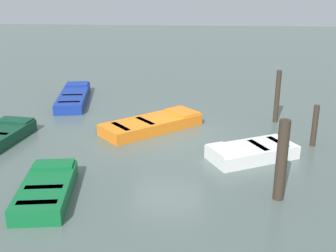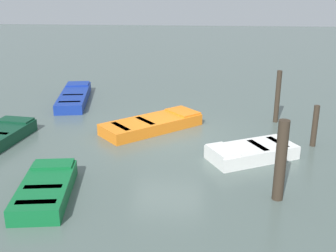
{
  "view_description": "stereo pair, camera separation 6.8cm",
  "coord_description": "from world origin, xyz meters",
  "px_view_note": "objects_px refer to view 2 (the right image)",
  "views": [
    {
      "loc": [
        -1.04,
        13.42,
        4.99
      ],
      "look_at": [
        0.0,
        0.0,
        0.35
      ],
      "focal_mm": 44.25,
      "sensor_mm": 36.0,
      "label": 1
    },
    {
      "loc": [
        -1.11,
        13.41,
        4.99
      ],
      "look_at": [
        0.0,
        0.0,
        0.35
      ],
      "focal_mm": 44.25,
      "sensor_mm": 36.0,
      "label": 2
    }
  ],
  "objects_px": {
    "rowboat_blue": "(74,97)",
    "rowboat_orange": "(152,124)",
    "mooring_piling_mid_left": "(281,161)",
    "mooring_piling_mid_right": "(315,126)",
    "rowboat_white": "(251,152)",
    "mooring_piling_far_left": "(278,97)",
    "rowboat_green": "(46,189)"
  },
  "relations": [
    {
      "from": "mooring_piling_mid_left",
      "to": "rowboat_blue",
      "type": "bearing_deg",
      "value": -47.6
    },
    {
      "from": "rowboat_white",
      "to": "rowboat_orange",
      "type": "bearing_deg",
      "value": -63.02
    },
    {
      "from": "rowboat_green",
      "to": "mooring_piling_mid_right",
      "type": "distance_m",
      "value": 8.44
    },
    {
      "from": "rowboat_blue",
      "to": "mooring_piling_mid_left",
      "type": "height_order",
      "value": "mooring_piling_mid_left"
    },
    {
      "from": "rowboat_blue",
      "to": "rowboat_green",
      "type": "bearing_deg",
      "value": -177.57
    },
    {
      "from": "mooring_piling_mid_right",
      "to": "mooring_piling_mid_left",
      "type": "height_order",
      "value": "mooring_piling_mid_left"
    },
    {
      "from": "mooring_piling_mid_right",
      "to": "mooring_piling_far_left",
      "type": "distance_m",
      "value": 2.56
    },
    {
      "from": "rowboat_blue",
      "to": "mooring_piling_mid_left",
      "type": "distance_m",
      "value": 11.26
    },
    {
      "from": "rowboat_blue",
      "to": "mooring_piling_mid_left",
      "type": "xyz_separation_m",
      "value": [
        -7.57,
        8.29,
        0.8
      ]
    },
    {
      "from": "rowboat_white",
      "to": "mooring_piling_mid_right",
      "type": "xyz_separation_m",
      "value": [
        -2.1,
        -1.21,
        0.47
      ]
    },
    {
      "from": "mooring_piling_mid_left",
      "to": "mooring_piling_far_left",
      "type": "height_order",
      "value": "mooring_piling_mid_left"
    },
    {
      "from": "mooring_piling_mid_right",
      "to": "mooring_piling_mid_left",
      "type": "distance_m",
      "value": 4.06
    },
    {
      "from": "rowboat_orange",
      "to": "mooring_piling_far_left",
      "type": "bearing_deg",
      "value": -25.93
    },
    {
      "from": "rowboat_green",
      "to": "rowboat_blue",
      "type": "bearing_deg",
      "value": 3.98
    },
    {
      "from": "rowboat_white",
      "to": "mooring_piling_far_left",
      "type": "height_order",
      "value": "mooring_piling_far_left"
    },
    {
      "from": "rowboat_white",
      "to": "rowboat_blue",
      "type": "distance_m",
      "value": 9.27
    },
    {
      "from": "rowboat_blue",
      "to": "mooring_piling_far_left",
      "type": "xyz_separation_m",
      "value": [
        -8.5,
        2.22,
        0.77
      ]
    },
    {
      "from": "rowboat_white",
      "to": "rowboat_blue",
      "type": "bearing_deg",
      "value": -66.33
    },
    {
      "from": "rowboat_white",
      "to": "rowboat_green",
      "type": "bearing_deg",
      "value": 0.78
    },
    {
      "from": "rowboat_orange",
      "to": "mooring_piling_far_left",
      "type": "height_order",
      "value": "mooring_piling_far_left"
    },
    {
      "from": "rowboat_orange",
      "to": "mooring_piling_mid_right",
      "type": "xyz_separation_m",
      "value": [
        -5.38,
        1.15,
        0.47
      ]
    },
    {
      "from": "rowboat_white",
      "to": "mooring_piling_far_left",
      "type": "relative_size",
      "value": 1.45
    },
    {
      "from": "rowboat_green",
      "to": "mooring_piling_mid_left",
      "type": "xyz_separation_m",
      "value": [
        -5.67,
        -0.37,
        0.8
      ]
    },
    {
      "from": "mooring_piling_mid_right",
      "to": "mooring_piling_mid_left",
      "type": "bearing_deg",
      "value": 64.7
    },
    {
      "from": "rowboat_blue",
      "to": "mooring_piling_mid_right",
      "type": "relative_size",
      "value": 3.15
    },
    {
      "from": "rowboat_orange",
      "to": "mooring_piling_mid_right",
      "type": "bearing_deg",
      "value": -53.42
    },
    {
      "from": "mooring_piling_mid_right",
      "to": "rowboat_white",
      "type": "bearing_deg",
      "value": 29.81
    },
    {
      "from": "rowboat_blue",
      "to": "mooring_piling_far_left",
      "type": "height_order",
      "value": "mooring_piling_far_left"
    },
    {
      "from": "rowboat_white",
      "to": "mooring_piling_far_left",
      "type": "bearing_deg",
      "value": -137.09
    },
    {
      "from": "rowboat_orange",
      "to": "rowboat_blue",
      "type": "bearing_deg",
      "value": 97.05
    },
    {
      "from": "rowboat_white",
      "to": "mooring_piling_mid_left",
      "type": "height_order",
      "value": "mooring_piling_mid_left"
    },
    {
      "from": "rowboat_blue",
      "to": "rowboat_orange",
      "type": "bearing_deg",
      "value": -141.57
    }
  ]
}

